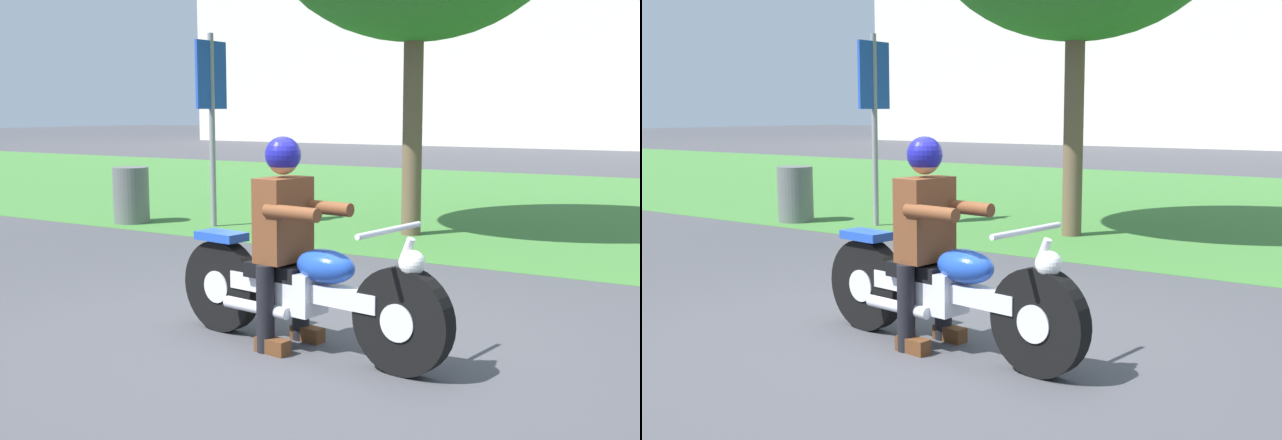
% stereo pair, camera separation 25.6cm
% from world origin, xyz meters
% --- Properties ---
extents(ground, '(120.00, 120.00, 0.00)m').
position_xyz_m(ground, '(0.00, 0.00, 0.00)').
color(ground, '#424247').
extents(grass_verge, '(60.00, 12.00, 0.01)m').
position_xyz_m(grass_verge, '(0.00, 9.15, 0.00)').
color(grass_verge, '#3D7533').
rests_on(grass_verge, ground).
extents(motorcycle_lead, '(2.19, 0.66, 0.89)m').
position_xyz_m(motorcycle_lead, '(0.17, -0.03, 0.40)').
color(motorcycle_lead, black).
rests_on(motorcycle_lead, ground).
extents(rider_lead, '(0.58, 0.50, 1.41)m').
position_xyz_m(rider_lead, '(0.01, -0.01, 0.82)').
color(rider_lead, black).
rests_on(rider_lead, ground).
extents(trash_can, '(0.50, 0.50, 0.79)m').
position_xyz_m(trash_can, '(-5.13, 3.66, 0.40)').
color(trash_can, '#595E5B').
rests_on(trash_can, ground).
extents(sign_banner, '(0.08, 0.60, 2.60)m').
position_xyz_m(sign_banner, '(-3.92, 4.00, 1.72)').
color(sign_banner, gray).
rests_on(sign_banner, ground).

